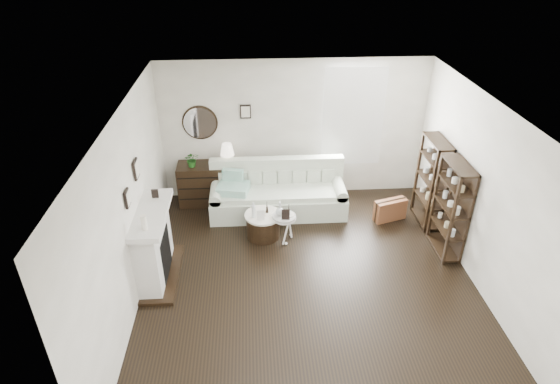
{
  "coord_description": "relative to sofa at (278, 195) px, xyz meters",
  "views": [
    {
      "loc": [
        -0.8,
        -5.48,
        4.75
      ],
      "look_at": [
        -0.39,
        0.8,
        1.13
      ],
      "focal_mm": 30.0,
      "sensor_mm": 36.0,
      "label": 1
    }
  ],
  "objects": [
    {
      "name": "potted_plant",
      "position": [
        -1.57,
        0.34,
        0.63
      ],
      "size": [
        0.3,
        0.27,
        0.29
      ],
      "primitive_type": "imported",
      "rotation": [
        0.0,
        0.0,
        0.18
      ],
      "color": "#1B4F16",
      "rests_on": "dresser"
    },
    {
      "name": "drum_table",
      "position": [
        -0.3,
        -0.83,
        -0.1
      ],
      "size": [
        0.64,
        0.64,
        0.44
      ],
      "rotation": [
        0.0,
        0.0,
        0.24
      ],
      "color": "black",
      "rests_on": "ground"
    },
    {
      "name": "table_lamp",
      "position": [
        -0.92,
        0.39,
        0.69
      ],
      "size": [
        0.31,
        0.31,
        0.41
      ],
      "primitive_type": null,
      "rotation": [
        0.0,
        0.0,
        0.19
      ],
      "color": "white",
      "rests_on": "dresser"
    },
    {
      "name": "card_frame_ped",
      "position": [
        0.07,
        -1.08,
        0.26
      ],
      "size": [
        0.14,
        0.06,
        0.18
      ],
      "primitive_type": "cube",
      "rotation": [
        -0.21,
        0.0,
        -0.08
      ],
      "color": "black",
      "rests_on": "pedestal_table"
    },
    {
      "name": "flask_ped",
      "position": [
        -0.02,
        -0.96,
        0.3
      ],
      "size": [
        0.14,
        0.14,
        0.26
      ],
      "primitive_type": null,
      "color": "silver",
      "rests_on": "pedestal_table"
    },
    {
      "name": "pedestal_table",
      "position": [
        0.05,
        -0.97,
        0.13
      ],
      "size": [
        0.41,
        0.41,
        0.49
      ],
      "rotation": [
        0.0,
        0.0,
        0.15
      ],
      "color": "silver",
      "rests_on": "ground"
    },
    {
      "name": "fireplace",
      "position": [
        -1.97,
        -1.78,
        0.22
      ],
      "size": [
        0.5,
        1.4,
        1.84
      ],
      "color": "silver",
      "rests_on": "ground"
    },
    {
      "name": "card_frame_drum",
      "position": [
        -0.35,
        -0.99,
        0.21
      ],
      "size": [
        0.13,
        0.05,
        0.18
      ],
      "primitive_type": "cube",
      "rotation": [
        -0.21,
        0.0,
        -0.01
      ],
      "color": "white",
      "rests_on": "drum_table"
    },
    {
      "name": "room",
      "position": [
        1.08,
        0.62,
        1.27
      ],
      "size": [
        5.5,
        5.5,
        5.5
      ],
      "color": "black",
      "rests_on": "ground"
    },
    {
      "name": "eiffel_ped",
      "position": [
        0.13,
        -0.95,
        0.26
      ],
      "size": [
        0.12,
        0.12,
        0.18
      ],
      "primitive_type": null,
      "rotation": [
        0.0,
        0.0,
        0.2
      ],
      "color": "black",
      "rests_on": "pedestal_table"
    },
    {
      "name": "dresser",
      "position": [
        -1.27,
        0.39,
        0.08
      ],
      "size": [
        1.21,
        0.52,
        0.81
      ],
      "color": "black",
      "rests_on": "ground"
    },
    {
      "name": "bottle_drum",
      "position": [
        -0.46,
        -0.9,
        0.26
      ],
      "size": [
        0.07,
        0.07,
        0.29
      ],
      "primitive_type": "cylinder",
      "color": "silver",
      "rests_on": "drum_table"
    },
    {
      "name": "shelf_unit_near",
      "position": [
        2.68,
        -1.43,
        0.48
      ],
      "size": [
        0.3,
        0.8,
        1.6
      ],
      "color": "black",
      "rests_on": "ground"
    },
    {
      "name": "suitcase",
      "position": [
        2.03,
        -0.45,
        -0.12
      ],
      "size": [
        0.63,
        0.37,
        0.4
      ],
      "primitive_type": "cube",
      "rotation": [
        0.0,
        0.0,
        0.31
      ],
      "color": "brown",
      "rests_on": "ground"
    },
    {
      "name": "eiffel_drum",
      "position": [
        -0.23,
        -0.79,
        0.22
      ],
      "size": [
        0.15,
        0.15,
        0.21
      ],
      "primitive_type": null,
      "rotation": [
        0.0,
        0.0,
        -0.28
      ],
      "color": "black",
      "rests_on": "drum_table"
    },
    {
      "name": "sofa",
      "position": [
        0.0,
        0.0,
        0.0
      ],
      "size": [
        2.5,
        0.87,
        0.97
      ],
      "color": "beige",
      "rests_on": "ground"
    },
    {
      "name": "shelf_unit_far",
      "position": [
        2.68,
        -0.53,
        0.48
      ],
      "size": [
        0.3,
        0.8,
        1.6
      ],
      "color": "black",
      "rests_on": "ground"
    },
    {
      "name": "quilt",
      "position": [
        -0.82,
        -0.13,
        0.25
      ],
      "size": [
        0.63,
        0.55,
        0.14
      ],
      "primitive_type": "cube",
      "rotation": [
        0.0,
        0.0,
        -0.2
      ],
      "color": "#268B61",
      "rests_on": "sofa"
    }
  ]
}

